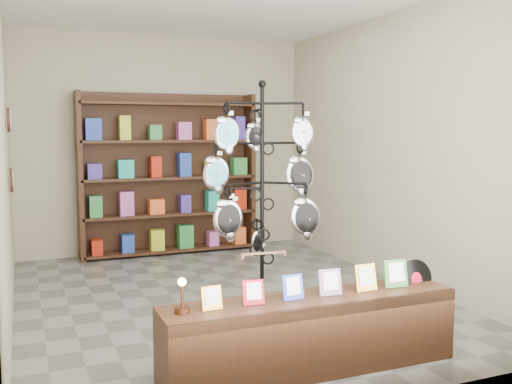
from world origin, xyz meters
TOP-DOWN VIEW (x-y plane):
  - ground at (0.00, 0.00)m, footprint 5.00×5.00m
  - room_envelope at (0.00, 0.00)m, footprint 5.00×5.00m
  - display_tree at (0.10, -0.74)m, footprint 1.10×1.03m
  - front_shelf at (-0.02, -1.91)m, footprint 2.16×0.45m
  - back_shelving at (0.00, 2.30)m, footprint 2.42×0.36m
  - wall_clocks at (-1.97, 0.80)m, footprint 0.03×0.24m

SIDE VIEW (x-z plane):
  - ground at x=0.00m, z-range 0.00..0.00m
  - front_shelf at x=-0.02m, z-range -0.11..0.65m
  - back_shelving at x=0.00m, z-range -0.07..2.13m
  - display_tree at x=0.10m, z-range 0.17..2.30m
  - wall_clocks at x=-1.97m, z-range 1.08..1.92m
  - room_envelope at x=0.00m, z-range -0.65..4.35m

